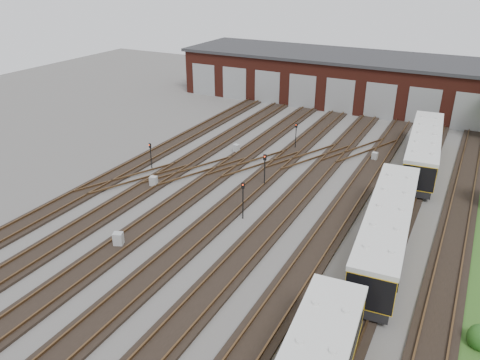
% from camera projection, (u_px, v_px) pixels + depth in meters
% --- Properties ---
extents(ground, '(120.00, 120.00, 0.00)m').
position_uv_depth(ground, '(218.00, 248.00, 31.44)').
color(ground, '#464341').
rests_on(ground, ground).
extents(track_network, '(30.40, 70.00, 0.33)m').
position_uv_depth(track_network, '(220.00, 242.00, 31.94)').
color(track_network, black).
rests_on(track_network, ground).
extents(maintenance_shed, '(51.00, 12.50, 6.35)m').
position_uv_depth(maintenance_shed, '(368.00, 81.00, 62.18)').
color(maintenance_shed, '#4D1B13').
rests_on(maintenance_shed, ground).
extents(metro_train, '(3.85, 46.88, 3.04)m').
position_uv_depth(metro_train, '(387.00, 228.00, 30.17)').
color(metro_train, black).
rests_on(metro_train, ground).
extents(signal_mast_0, '(0.25, 0.24, 2.47)m').
position_uv_depth(signal_mast_0, '(151.00, 152.00, 43.00)').
color(signal_mast_0, black).
rests_on(signal_mast_0, ground).
extents(signal_mast_1, '(0.26, 0.25, 2.98)m').
position_uv_depth(signal_mast_1, '(243.00, 196.00, 34.31)').
color(signal_mast_1, black).
rests_on(signal_mast_1, ground).
extents(signal_mast_2, '(0.23, 0.21, 2.75)m').
position_uv_depth(signal_mast_2, '(296.00, 133.00, 47.46)').
color(signal_mast_2, black).
rests_on(signal_mast_2, ground).
extents(signal_mast_3, '(0.27, 0.26, 2.96)m').
position_uv_depth(signal_mast_3, '(265.00, 166.00, 39.31)').
color(signal_mast_3, black).
rests_on(signal_mast_3, ground).
extents(relay_cabinet_0, '(0.67, 0.59, 0.99)m').
position_uv_depth(relay_cabinet_0, '(154.00, 182.00, 39.80)').
color(relay_cabinet_0, '#9B9EA0').
rests_on(relay_cabinet_0, ground).
extents(relay_cabinet_1, '(0.64, 0.57, 0.91)m').
position_uv_depth(relay_cabinet_1, '(236.00, 149.00, 47.01)').
color(relay_cabinet_1, '#9B9EA0').
rests_on(relay_cabinet_1, ground).
extents(relay_cabinet_2, '(0.78, 0.73, 1.05)m').
position_uv_depth(relay_cabinet_2, '(118.00, 240.00, 31.42)').
color(relay_cabinet_2, '#9B9EA0').
rests_on(relay_cabinet_2, ground).
extents(relay_cabinet_3, '(0.56, 0.48, 0.87)m').
position_uv_depth(relay_cabinet_3, '(375.00, 157.00, 45.14)').
color(relay_cabinet_3, '#9B9EA0').
rests_on(relay_cabinet_3, ground).
extents(relay_cabinet_4, '(0.59, 0.49, 0.98)m').
position_uv_depth(relay_cabinet_4, '(368.00, 226.00, 33.20)').
color(relay_cabinet_4, '#9B9EA0').
rests_on(relay_cabinet_4, ground).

